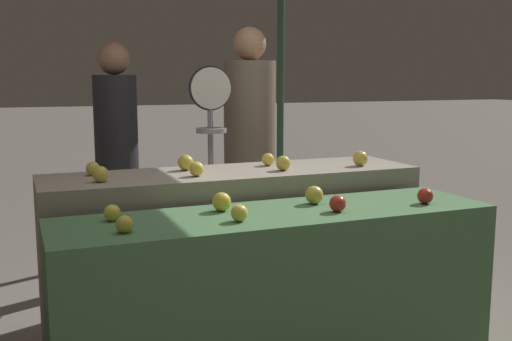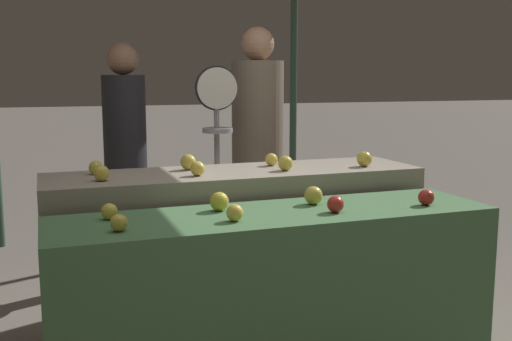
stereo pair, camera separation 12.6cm
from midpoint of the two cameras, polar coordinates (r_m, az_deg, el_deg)
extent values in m
cylinder|color=#33513D|center=(6.02, 4.18, 6.82)|extent=(0.07, 0.07, 2.50)
cube|color=#4C7A4C|center=(2.88, 3.18, -12.19)|extent=(2.06, 0.55, 0.84)
cube|color=gray|center=(3.40, -0.79, -7.96)|extent=(2.06, 0.55, 0.95)
sphere|color=gold|center=(2.46, -11.50, -4.91)|extent=(0.07, 0.07, 0.07)
sphere|color=yellow|center=(2.58, -0.64, -4.05)|extent=(0.07, 0.07, 0.07)
sphere|color=#B72D23|center=(2.77, 8.87, -3.20)|extent=(0.08, 0.08, 0.08)
sphere|color=#AD281E|center=(3.03, 17.06, -2.47)|extent=(0.08, 0.08, 0.08)
sphere|color=yellow|center=(2.67, -12.49, -3.84)|extent=(0.07, 0.07, 0.07)
sphere|color=gold|center=(2.78, -2.22, -2.97)|extent=(0.09, 0.09, 0.09)
sphere|color=gold|center=(2.93, 6.72, -2.38)|extent=(0.09, 0.09, 0.09)
sphere|color=gold|center=(3.03, -13.37, -0.25)|extent=(0.08, 0.08, 0.08)
sphere|color=yellow|center=(3.12, -4.44, 0.18)|extent=(0.08, 0.08, 0.08)
sphere|color=gold|center=(3.29, 3.92, 0.69)|extent=(0.08, 0.08, 0.08)
sphere|color=gold|center=(3.50, 11.30, 1.08)|extent=(0.09, 0.09, 0.09)
sphere|color=gold|center=(3.25, -13.95, 0.26)|extent=(0.07, 0.07, 0.07)
sphere|color=gold|center=(3.33, -5.40, 0.80)|extent=(0.09, 0.09, 0.09)
sphere|color=yellow|center=(3.47, 2.52, 1.05)|extent=(0.07, 0.07, 0.07)
cylinder|color=#99999E|center=(4.02, -2.81, -1.91)|extent=(0.04, 0.04, 1.42)
cylinder|color=black|center=(3.95, -2.86, 7.84)|extent=(0.29, 0.01, 0.29)
cylinder|color=silver|center=(3.93, -2.80, 7.84)|extent=(0.27, 0.02, 0.27)
cylinder|color=#99999E|center=(3.94, -2.78, 4.86)|extent=(0.01, 0.01, 0.14)
cylinder|color=#99999E|center=(3.95, -2.77, 3.85)|extent=(0.20, 0.20, 0.03)
cube|color=#2D2D38|center=(4.45, 0.96, -4.64)|extent=(0.29, 0.18, 0.84)
cylinder|color=#756656|center=(4.33, 0.99, 5.55)|extent=(0.38, 0.38, 0.73)
sphere|color=tan|center=(4.33, 1.01, 11.97)|extent=(0.24, 0.24, 0.24)
cube|color=#2D2D38|center=(4.44, -11.30, -5.21)|extent=(0.26, 0.22, 0.79)
cylinder|color=#232328|center=(4.32, -11.60, 4.34)|extent=(0.40, 0.40, 0.69)
sphere|color=#936B51|center=(4.31, -11.78, 10.38)|extent=(0.22, 0.22, 0.22)
camera|label=1|loc=(0.06, -88.80, 0.19)|focal=42.00mm
camera|label=2|loc=(0.06, 91.20, -0.19)|focal=42.00mm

